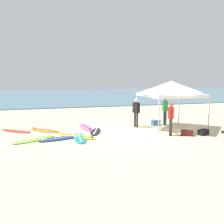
{
  "coord_description": "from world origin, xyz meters",
  "views": [
    {
      "loc": [
        -4.31,
        -11.58,
        2.92
      ],
      "look_at": [
        -0.46,
        1.64,
        1.0
      ],
      "focal_mm": 39.42,
      "sensor_mm": 36.0,
      "label": 1
    }
  ],
  "objects": [
    {
      "name": "person_black",
      "position": [
        1.08,
        1.81,
        0.99
      ],
      "size": [
        0.37,
        0.49,
        1.71
      ],
      "color": "#2D2D33",
      "rests_on": "ground"
    },
    {
      "name": "person_green",
      "position": [
        3.04,
        1.93,
        0.99
      ],
      "size": [
        0.25,
        0.55,
        1.71
      ],
      "color": "#2D2D33",
      "rests_on": "ground"
    },
    {
      "name": "surfboard_teal",
      "position": [
        -2.57,
        0.03,
        0.04
      ],
      "size": [
        0.74,
        2.26,
        0.19
      ],
      "color": "#19847F",
      "rests_on": "ground"
    },
    {
      "name": "surfboard_orange",
      "position": [
        -4.16,
        2.26,
        0.04
      ],
      "size": [
        1.85,
        1.85,
        0.19
      ],
      "color": "orange",
      "rests_on": "ground"
    },
    {
      "name": "gear_bag_by_pole",
      "position": [
        2.78,
        -0.9,
        0.14
      ],
      "size": [
        0.68,
        0.59,
        0.28
      ],
      "primitive_type": "cube",
      "rotation": [
        0.0,
        0.0,
        2.58
      ],
      "color": "#4C1919",
      "rests_on": "ground"
    },
    {
      "name": "surfboard_lime",
      "position": [
        -4.66,
        0.28,
        0.04
      ],
      "size": [
        2.19,
        1.64,
        0.19
      ],
      "color": "#7AD12D",
      "rests_on": "ground"
    },
    {
      "name": "surfboard_yellow",
      "position": [
        -2.67,
        0.39,
        0.04
      ],
      "size": [
        2.05,
        2.02,
        0.19
      ],
      "color": "yellow",
      "rests_on": "ground"
    },
    {
      "name": "surfboard_black",
      "position": [
        -1.53,
        1.16,
        0.04
      ],
      "size": [
        1.11,
        2.0,
        0.19
      ],
      "color": "black",
      "rests_on": "ground"
    },
    {
      "name": "surfboard_pink",
      "position": [
        -1.81,
        2.49,
        0.04
      ],
      "size": [
        0.82,
        2.36,
        0.19
      ],
      "color": "pink",
      "rests_on": "ground"
    },
    {
      "name": "surfboard_navy",
      "position": [
        -3.4,
        0.19,
        0.04
      ],
      "size": [
        2.44,
        1.36,
        0.19
      ],
      "color": "navy",
      "rests_on": "ground"
    },
    {
      "name": "ground_plane",
      "position": [
        0.0,
        0.0,
        0.0
      ],
      "size": [
        80.0,
        80.0,
        0.0
      ],
      "primitive_type": "plane",
      "color": "beige"
    },
    {
      "name": "gear_bag_near_tent",
      "position": [
        3.68,
        -1.0,
        0.14
      ],
      "size": [
        0.68,
        0.53,
        0.28
      ],
      "primitive_type": "cube",
      "rotation": [
        0.0,
        0.0,
        0.4
      ],
      "color": "black",
      "rests_on": "ground"
    },
    {
      "name": "canopy_tent",
      "position": [
        2.75,
        0.79,
        2.39
      ],
      "size": [
        3.05,
        3.05,
        2.75
      ],
      "color": "#B7B7BC",
      "rests_on": "ground"
    },
    {
      "name": "cooler_box",
      "position": [
        2.47,
        2.02,
        0.2
      ],
      "size": [
        0.5,
        0.36,
        0.39
      ],
      "color": "#2D60B7",
      "rests_on": "ground"
    },
    {
      "name": "person_red",
      "position": [
        1.97,
        -0.66,
        0.99
      ],
      "size": [
        0.4,
        0.43,
        1.71
      ],
      "color": "#383842",
      "rests_on": "ground"
    },
    {
      "name": "surfboard_red",
      "position": [
        -5.66,
        2.56,
        0.04
      ],
      "size": [
        1.87,
        1.71,
        0.19
      ],
      "color": "red",
      "rests_on": "ground"
    },
    {
      "name": "sea",
      "position": [
        0.0,
        30.22,
        0.05
      ],
      "size": [
        80.0,
        36.0,
        0.1
      ],
      "primitive_type": "cube",
      "color": "teal",
      "rests_on": "ground"
    }
  ]
}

